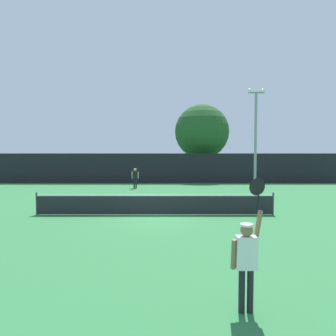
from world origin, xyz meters
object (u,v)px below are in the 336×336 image
(large_tree, at_px, (202,132))
(player_serving, at_px, (247,254))
(light_pole, at_px, (256,134))
(parked_car_near, at_px, (214,170))
(tennis_ball, at_px, (127,208))
(player_receiving, at_px, (135,176))

(large_tree, bearing_deg, player_serving, -94.38)
(light_pole, distance_m, parked_car_near, 17.55)
(large_tree, height_order, parked_car_near, large_tree)
(tennis_ball, height_order, large_tree, large_tree)
(player_serving, relative_size, light_pole, 0.34)
(large_tree, bearing_deg, player_receiving, -128.01)
(tennis_ball, distance_m, parked_car_near, 23.76)
(player_receiving, distance_m, parked_car_near, 15.33)
(player_serving, relative_size, large_tree, 0.31)
(player_receiving, relative_size, tennis_ball, 24.29)
(player_receiving, xyz_separation_m, tennis_ball, (0.54, -9.58, -0.98))
(player_receiving, distance_m, tennis_ball, 9.64)
(parked_car_near, bearing_deg, player_serving, -105.08)
(light_pole, bearing_deg, large_tree, 100.64)
(light_pole, bearing_deg, player_serving, -105.81)
(player_serving, height_order, parked_car_near, player_serving)
(player_serving, bearing_deg, large_tree, 85.62)
(player_serving, xyz_separation_m, tennis_ball, (-3.66, 10.83, -1.08))
(player_serving, height_order, light_pole, light_pole)
(tennis_ball, bearing_deg, player_receiving, 93.23)
(player_serving, distance_m, light_pole, 16.96)
(player_receiving, height_order, light_pole, light_pole)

